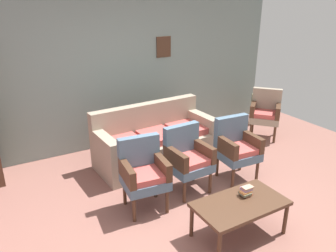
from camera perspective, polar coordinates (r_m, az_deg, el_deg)
The scene contains 10 objects.
ground_plane at distance 4.14m, azimuth 6.30°, elevation -15.57°, with size 7.68×7.68×0.00m, color #84564C.
wall_back_with_decor at distance 5.75m, azimuth -8.91°, elevation 9.75°, with size 6.40×0.09×2.70m.
floral_couch at distance 5.26m, azimuth -2.21°, elevation -2.85°, with size 1.92×0.90×0.90m.
armchair_near_cabinet at distance 4.07m, azimuth -4.24°, elevation -7.74°, with size 0.57×0.54×0.90m.
armchair_near_couch_end at distance 4.42m, azimuth 3.35°, elevation -5.25°, with size 0.54×0.51×0.90m.
armchair_row_middle at distance 4.82m, azimuth 11.67°, elevation -3.38°, with size 0.55×0.52×0.90m.
wingback_chair_by_fireplace at distance 6.40m, azimuth 16.34°, elevation 2.40°, with size 0.71×0.71×0.90m.
coffee_table at distance 3.75m, azimuth 12.27°, elevation -13.23°, with size 1.00×0.56×0.42m.
book_stack_on_table at distance 3.82m, azimuth 13.24°, elevation -10.84°, with size 0.15×0.11×0.11m.
floor_vase_by_wall at distance 7.16m, azimuth 14.82°, elevation 2.93°, with size 0.21×0.21×0.62m, color #656D4D.
Camera 1 is at (-2.02, -2.63, 2.47)m, focal length 35.53 mm.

